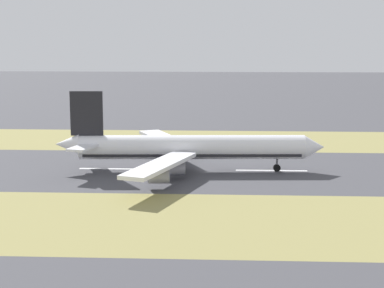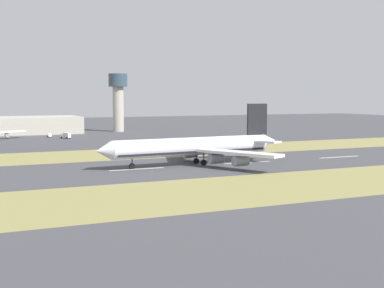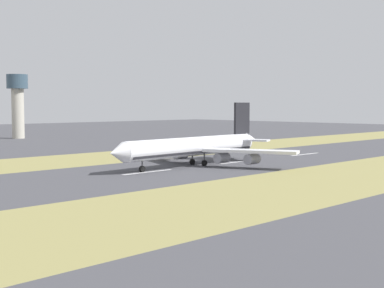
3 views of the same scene
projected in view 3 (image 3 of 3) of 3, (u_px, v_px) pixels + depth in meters
ground_plane at (191, 167)px, 166.41m from camera, size 800.00×800.00×0.00m
grass_median_west at (316, 182)px, 134.31m from camera, size 40.00×600.00×0.01m
grass_median_east at (107, 157)px, 198.50m from camera, size 40.00×600.00×0.01m
centreline_dash_near at (305, 154)px, 209.89m from camera, size 1.20×18.00×0.01m
centreline_dash_mid at (238, 162)px, 182.00m from camera, size 1.20×18.00×0.01m
centreline_dash_far at (148, 172)px, 154.11m from camera, size 1.20×18.00×0.01m
airplane_main_jet at (196, 147)px, 170.57m from camera, size 64.04×67.20×20.20m
control_tower at (18, 99)px, 308.50m from camera, size 12.00×12.00×36.97m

